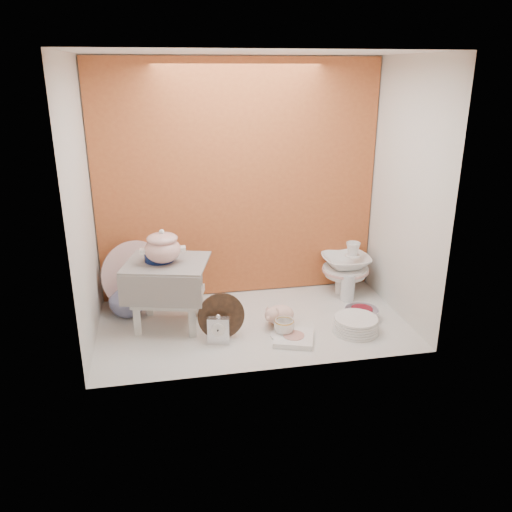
{
  "coord_description": "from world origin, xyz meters",
  "views": [
    {
      "loc": [
        -0.51,
        -2.69,
        1.42
      ],
      "look_at": [
        0.02,
        0.02,
        0.42
      ],
      "focal_mm": 36.34,
      "sensor_mm": 36.0,
      "label": 1
    }
  ],
  "objects": [
    {
      "name": "ground",
      "position": [
        0.0,
        0.0,
        0.0
      ],
      "size": [
        1.8,
        1.8,
        0.0
      ],
      "primitive_type": "plane",
      "color": "silver",
      "rests_on": "ground"
    },
    {
      "name": "niche_shell",
      "position": [
        0.0,
        0.18,
        0.93
      ],
      "size": [
        1.86,
        1.03,
        1.53
      ],
      "color": "#BA5E2E",
      "rests_on": "ground"
    },
    {
      "name": "step_stool",
      "position": [
        -0.48,
        0.09,
        0.2
      ],
      "size": [
        0.54,
        0.49,
        0.4
      ],
      "primitive_type": null,
      "rotation": [
        0.0,
        0.0,
        -0.26
      ],
      "color": "silver",
      "rests_on": "ground"
    },
    {
      "name": "soup_tureen",
      "position": [
        -0.5,
        0.06,
        0.5
      ],
      "size": [
        0.28,
        0.28,
        0.2
      ],
      "primitive_type": null,
      "rotation": [
        0.0,
        0.0,
        -0.17
      ],
      "color": "white",
      "rests_on": "step_stool"
    },
    {
      "name": "cobalt_bowl",
      "position": [
        -0.52,
        0.12,
        0.43
      ],
      "size": [
        0.2,
        0.2,
        0.06
      ],
      "primitive_type": "cylinder",
      "rotation": [
        0.0,
        0.0,
        -0.23
      ],
      "color": "#091644",
      "rests_on": "step_stool"
    },
    {
      "name": "floral_platter",
      "position": [
        -0.67,
        0.38,
        0.21
      ],
      "size": [
        0.45,
        0.29,
        0.42
      ],
      "primitive_type": null,
      "rotation": [
        0.0,
        0.0,
        0.4
      ],
      "color": "white",
      "rests_on": "ground"
    },
    {
      "name": "blue_white_vase",
      "position": [
        -0.73,
        0.28,
        0.12
      ],
      "size": [
        0.23,
        0.23,
        0.23
      ],
      "primitive_type": "imported",
      "rotation": [
        0.0,
        0.0,
        -0.04
      ],
      "color": "silver",
      "rests_on": "ground"
    },
    {
      "name": "lacquer_tray",
      "position": [
        -0.2,
        -0.12,
        0.13
      ],
      "size": [
        0.26,
        0.06,
        0.26
      ],
      "primitive_type": null,
      "rotation": [
        0.0,
        0.0,
        0.03
      ],
      "color": "black",
      "rests_on": "ground"
    },
    {
      "name": "mantel_clock",
      "position": [
        -0.23,
        -0.19,
        0.09
      ],
      "size": [
        0.13,
        0.07,
        0.17
      ],
      "primitive_type": "cube",
      "rotation": [
        0.0,
        0.0,
        -0.23
      ],
      "color": "silver",
      "rests_on": "ground"
    },
    {
      "name": "plush_pig",
      "position": [
        0.15,
        -0.03,
        0.06
      ],
      "size": [
        0.26,
        0.21,
        0.13
      ],
      "primitive_type": "ellipsoid",
      "rotation": [
        0.0,
        0.0,
        0.35
      ],
      "color": "beige",
      "rests_on": "ground"
    },
    {
      "name": "teacup_saucer",
      "position": [
        0.14,
        -0.18,
        0.01
      ],
      "size": [
        0.2,
        0.2,
        0.01
      ],
      "primitive_type": "cylinder",
      "rotation": [
        0.0,
        0.0,
        -0.3
      ],
      "color": "white",
      "rests_on": "ground"
    },
    {
      "name": "gold_rim_teacup",
      "position": [
        0.14,
        -0.18,
        0.06
      ],
      "size": [
        0.15,
        0.15,
        0.09
      ],
      "primitive_type": "imported",
      "rotation": [
        0.0,
        0.0,
        0.33
      ],
      "color": "white",
      "rests_on": "teacup_saucer"
    },
    {
      "name": "lattice_dish",
      "position": [
        0.18,
        -0.24,
        0.01
      ],
      "size": [
        0.27,
        0.27,
        0.03
      ],
      "primitive_type": "cube",
      "rotation": [
        0.0,
        0.0,
        -0.33
      ],
      "color": "white",
      "rests_on": "ground"
    },
    {
      "name": "dinner_plate_stack",
      "position": [
        0.56,
        -0.2,
        0.04
      ],
      "size": [
        0.31,
        0.31,
        0.09
      ],
      "primitive_type": "cylinder",
      "rotation": [
        0.0,
        0.0,
        0.18
      ],
      "color": "white",
      "rests_on": "ground"
    },
    {
      "name": "crystal_bowl",
      "position": [
        0.65,
        -0.06,
        0.03
      ],
      "size": [
        0.24,
        0.24,
        0.06
      ],
      "primitive_type": "imported",
      "rotation": [
        0.0,
        0.0,
        0.19
      ],
      "color": "silver",
      "rests_on": "ground"
    },
    {
      "name": "clear_glass_vase",
      "position": [
        0.66,
        0.21,
        0.09
      ],
      "size": [
        0.1,
        0.1,
        0.18
      ],
      "primitive_type": "cylinder",
      "rotation": [
        0.0,
        0.0,
        -0.15
      ],
      "color": "silver",
      "rests_on": "ground"
    },
    {
      "name": "porcelain_tower",
      "position": [
        0.69,
        0.33,
        0.18
      ],
      "size": [
        0.33,
        0.33,
        0.36
      ],
      "primitive_type": null,
      "rotation": [
        0.0,
        0.0,
        -0.06
      ],
      "color": "white",
      "rests_on": "ground"
    }
  ]
}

